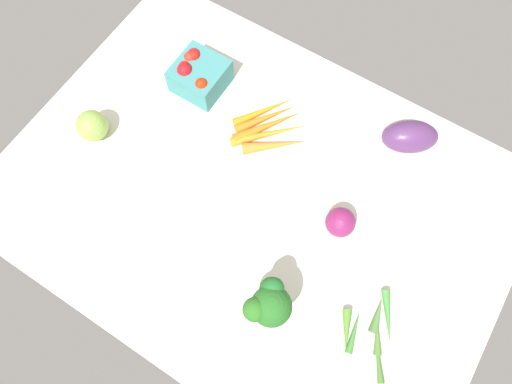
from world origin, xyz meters
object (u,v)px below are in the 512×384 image
carrot_bunch (269,128)px  berry_basket (199,75)px  heirloom_tomato_green (92,126)px  eggplant (410,137)px  red_onion_center (340,222)px  okra_pile (371,328)px  broccoli_head (270,303)px

carrot_bunch → berry_basket: 19.85cm
carrot_bunch → berry_basket: size_ratio=1.69×
heirloom_tomato_green → berry_basket: (12.09, 22.63, 0.42)cm
eggplant → red_onion_center: 24.57cm
carrot_bunch → red_onion_center: 26.22cm
red_onion_center → carrot_bunch: bearing=154.2°
red_onion_center → berry_basket: (-43.13, 13.28, 0.79)cm
heirloom_tomato_green → carrot_bunch: (31.67, 20.73, -2.24)cm
carrot_bunch → okra_pile: 46.11cm
carrot_bunch → red_onion_center: (23.54, -11.38, 1.86)cm
eggplant → okra_pile: (11.24, -38.79, -2.64)cm
heirloom_tomato_green → okra_pile: heirloom_tomato_green is taller
heirloom_tomato_green → berry_basket: bearing=61.9°
carrot_bunch → eggplant: 29.99cm
broccoli_head → red_onion_center: bearing=81.2°
heirloom_tomato_green → red_onion_center: size_ratio=1.12×
heirloom_tomato_green → broccoli_head: bearing=-13.2°
carrot_bunch → berry_basket: bearing=174.5°
broccoli_head → red_onion_center: broccoli_head is taller
broccoli_head → berry_basket: bearing=138.8°
carrot_bunch → berry_basket: berry_basket is taller
heirloom_tomato_green → berry_basket: size_ratio=0.63×
okra_pile → red_onion_center: bearing=135.4°
broccoli_head → heirloom_tomato_green: 53.49cm
heirloom_tomato_green → red_onion_center: (55.21, 9.35, -0.37)cm
red_onion_center → berry_basket: 45.13cm
red_onion_center → okra_pile: size_ratio=0.37×
carrot_bunch → okra_pile: bearing=-34.1°
red_onion_center → okra_pile: 20.69cm
red_onion_center → berry_basket: bearing=162.9°
heirloom_tomato_green → eggplant: 67.60cm
red_onion_center → okra_pile: red_onion_center is taller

